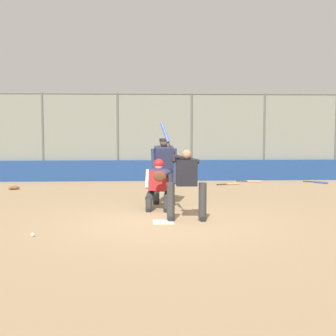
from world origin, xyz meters
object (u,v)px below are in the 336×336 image
batter_at_plate (186,182)px  baseball_loose (33,235)px  spare_bat_near_backstop (319,182)px  spare_bat_third_base_side (252,181)px  spare_bat_by_padding (231,184)px  fielding_glove_on_dirt (14,188)px  umpire_home (164,169)px  catcher_behind_plate (159,184)px

batter_at_plate → baseball_loose: size_ratio=28.15×
spare_bat_near_backstop → baseball_loose: bearing=-94.9°
spare_bat_near_backstop → spare_bat_third_base_side: size_ratio=0.80×
spare_bat_by_padding → fielding_glove_on_dirt: 7.23m
spare_bat_by_padding → spare_bat_third_base_side: size_ratio=0.97×
batter_at_plate → umpire_home: bearing=-78.5°
batter_at_plate → catcher_behind_plate: size_ratio=1.69×
catcher_behind_plate → spare_bat_by_padding: catcher_behind_plate is taller
catcher_behind_plate → umpire_home: 0.99m
umpire_home → baseball_loose: 4.44m
umpire_home → catcher_behind_plate: bearing=72.5°
umpire_home → fielding_glove_on_dirt: umpire_home is taller
catcher_behind_plate → umpire_home: (-0.16, -0.93, 0.28)m
catcher_behind_plate → fielding_glove_on_dirt: (4.51, -4.03, -0.58)m
catcher_behind_plate → fielding_glove_on_dirt: size_ratio=3.67×
spare_bat_near_backstop → fielding_glove_on_dirt: size_ratio=2.10×
spare_bat_near_backstop → spare_bat_by_padding: size_ratio=0.82×
batter_at_plate → spare_bat_third_base_side: batter_at_plate is taller
baseball_loose → batter_at_plate: bearing=-155.0°
fielding_glove_on_dirt → baseball_loose: fielding_glove_on_dirt is taller
catcher_behind_plate → spare_bat_near_backstop: (-5.87, -5.24, -0.60)m
umpire_home → fielding_glove_on_dirt: 5.67m
batter_at_plate → spare_bat_by_padding: (-2.12, -6.18, -0.79)m
umpire_home → fielding_glove_on_dirt: size_ratio=5.09×
batter_at_plate → fielding_glove_on_dirt: size_ratio=6.22×
catcher_behind_plate → spare_bat_third_base_side: size_ratio=1.39×
spare_bat_by_padding → baseball_loose: bearing=-141.7°
catcher_behind_plate → spare_bat_third_base_side: catcher_behind_plate is taller
batter_at_plate → umpire_home: (0.38, -2.20, 0.10)m
spare_bat_third_base_side → baseball_loose: (5.93, 8.27, 0.00)m
batter_at_plate → fielding_glove_on_dirt: (5.06, -5.30, -0.76)m
spare_bat_near_backstop → spare_bat_by_padding: same height
catcher_behind_plate → spare_bat_by_padding: 5.62m
spare_bat_third_base_side → fielding_glove_on_dirt: size_ratio=2.63×
spare_bat_by_padding → baseball_loose: baseball_loose is taller
umpire_home → spare_bat_by_padding: size_ratio=1.99×
umpire_home → spare_bat_near_backstop: bearing=-150.6°
umpire_home → spare_bat_near_backstop: (-5.71, -4.31, -0.88)m
spare_bat_third_base_side → fielding_glove_on_dirt: (8.09, 1.62, 0.03)m
batter_at_plate → umpire_home: 2.24m
spare_bat_by_padding → catcher_behind_plate: bearing=-136.6°
spare_bat_near_backstop → fielding_glove_on_dirt: (10.38, 1.21, 0.03)m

